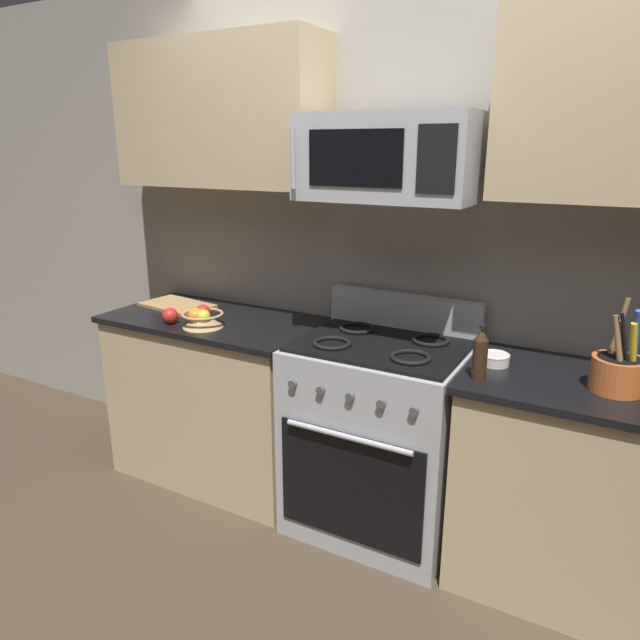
{
  "coord_description": "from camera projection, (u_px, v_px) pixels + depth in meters",
  "views": [
    {
      "loc": [
        0.94,
        -1.6,
        1.77
      ],
      "look_at": [
        -0.25,
        0.54,
        1.03
      ],
      "focal_mm": 32.63,
      "sensor_mm": 36.0,
      "label": 1
    }
  ],
  "objects": [
    {
      "name": "counter_right",
      "position": [
        578.0,
        489.0,
        2.31
      ],
      "size": [
        0.95,
        0.6,
        0.91
      ],
      "color": "tan",
      "rests_on": "ground"
    },
    {
      "name": "cutting_board",
      "position": [
        177.0,
        305.0,
        3.22
      ],
      "size": [
        0.42,
        0.29,
        0.02
      ],
      "primitive_type": "cube",
      "rotation": [
        0.0,
        0.0,
        -0.14
      ],
      "color": "tan",
      "rests_on": "counter_left"
    },
    {
      "name": "upper_cabinets_right",
      "position": [
        639.0,
        102.0,
        2.02
      ],
      "size": [
        0.94,
        0.34,
        0.69
      ],
      "color": "tan"
    },
    {
      "name": "prep_bowl",
      "position": [
        494.0,
        359.0,
        2.37
      ],
      "size": [
        0.12,
        0.12,
        0.05
      ],
      "color": "white",
      "rests_on": "counter_right"
    },
    {
      "name": "ground_plane",
      "position": [
        308.0,
        613.0,
        2.29
      ],
      "size": [
        16.0,
        16.0,
        0.0
      ],
      "primitive_type": "plane",
      "color": "#473828"
    },
    {
      "name": "microwave",
      "position": [
        390.0,
        157.0,
        2.37
      ],
      "size": [
        0.72,
        0.44,
        0.35
      ],
      "color": "#B2B5BA"
    },
    {
      "name": "bottle_soy",
      "position": [
        480.0,
        354.0,
        2.2
      ],
      "size": [
        0.06,
        0.06,
        0.21
      ],
      "color": "#382314",
      "rests_on": "counter_right"
    },
    {
      "name": "counter_left",
      "position": [
        217.0,
        397.0,
        3.15
      ],
      "size": [
        1.12,
        0.6,
        0.91
      ],
      "color": "tan",
      "rests_on": "ground"
    },
    {
      "name": "range_oven",
      "position": [
        379.0,
        435.0,
        2.71
      ],
      "size": [
        0.76,
        0.65,
        1.09
      ],
      "color": "#B2B5BA",
      "rests_on": "ground"
    },
    {
      "name": "fruit_basket",
      "position": [
        202.0,
        318.0,
        2.85
      ],
      "size": [
        0.21,
        0.21,
        0.1
      ],
      "color": "tan",
      "rests_on": "counter_left"
    },
    {
      "name": "utensil_crock",
      "position": [
        618.0,
        371.0,
        2.1
      ],
      "size": [
        0.19,
        0.19,
        0.34
      ],
      "color": "#D1662D",
      "rests_on": "counter_right"
    },
    {
      "name": "upper_cabinets_left",
      "position": [
        221.0,
        115.0,
        2.86
      ],
      "size": [
        1.11,
        0.34,
        0.69
      ],
      "color": "tan"
    },
    {
      "name": "wall_back",
      "position": [
        415.0,
        247.0,
        2.78
      ],
      "size": [
        8.0,
        0.1,
        2.6
      ],
      "primitive_type": "cube",
      "color": "#9E998E",
      "rests_on": "ground"
    },
    {
      "name": "apple_loose",
      "position": [
        170.0,
        316.0,
        2.91
      ],
      "size": [
        0.08,
        0.08,
        0.08
      ],
      "primitive_type": "sphere",
      "color": "red",
      "rests_on": "counter_left"
    }
  ]
}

